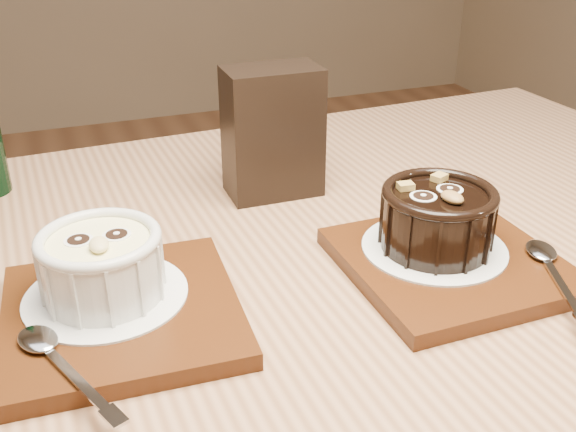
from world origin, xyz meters
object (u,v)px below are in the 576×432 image
(tray_left, at_px, (122,314))
(ramekin_white, at_px, (101,262))
(tray_right, at_px, (450,263))
(ramekin_dark, at_px, (438,216))
(condiment_stand, at_px, (273,132))
(table, at_px, (274,368))

(tray_left, distance_m, ramekin_white, 0.04)
(ramekin_white, bearing_deg, tray_right, -5.70)
(ramekin_white, xyz_separation_m, ramekin_dark, (0.29, -0.02, 0.00))
(tray_left, relative_size, condiment_stand, 1.29)
(table, distance_m, tray_right, 0.19)
(table, distance_m, ramekin_white, 0.20)
(tray_right, relative_size, ramekin_dark, 1.78)
(table, xyz_separation_m, condiment_stand, (0.06, 0.18, 0.16))
(tray_left, height_order, ramekin_dark, ramekin_dark)
(table, relative_size, condiment_stand, 8.83)
(ramekin_white, distance_m, ramekin_dark, 0.29)
(table, relative_size, ramekin_white, 12.76)
(table, xyz_separation_m, ramekin_white, (-0.14, 0.01, 0.14))
(table, xyz_separation_m, tray_left, (-0.13, -0.01, 0.10))
(ramekin_white, height_order, ramekin_dark, ramekin_dark)
(ramekin_white, bearing_deg, condiment_stand, 42.74)
(table, relative_size, tray_left, 6.87)
(ramekin_white, relative_size, ramekin_dark, 0.96)
(ramekin_dark, bearing_deg, tray_right, -76.68)
(tray_left, bearing_deg, ramekin_white, 116.45)
(tray_left, bearing_deg, tray_right, -4.66)
(table, distance_m, ramekin_dark, 0.20)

